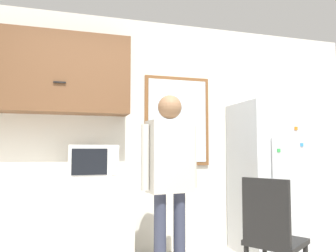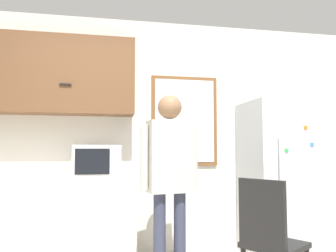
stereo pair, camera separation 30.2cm
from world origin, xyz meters
name	(u,v)px [view 2 (the right image)]	position (x,y,z in m)	size (l,w,h in m)	color
back_wall	(133,135)	(0.00, 1.85, 1.35)	(6.00, 0.06, 2.70)	silver
counter	(22,224)	(-1.10, 1.51, 0.45)	(2.19, 0.62, 0.90)	silver
upper_cabinets	(30,74)	(-1.10, 1.66, 1.97)	(2.19, 0.34, 0.84)	brown
microwave	(97,161)	(-0.39, 1.46, 1.06)	(0.47, 0.40, 0.32)	white
person	(170,167)	(0.27, 0.99, 1.02)	(0.55, 0.27, 1.68)	#33384C
refrigerator	(280,178)	(1.64, 1.45, 0.86)	(0.76, 0.74, 1.72)	silver
chair	(269,236)	(0.93, 0.39, 0.52)	(0.56, 0.56, 0.95)	black
window	(184,121)	(0.61, 1.80, 1.52)	(0.79, 0.05, 1.06)	brown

